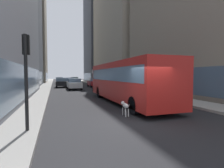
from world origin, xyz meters
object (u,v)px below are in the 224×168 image
object	(u,v)px
car_grey_wagon	(59,80)
dalmatian_dog	(125,106)
traffic_light_near	(26,66)
car_yellow_taxi	(75,80)
car_white_van	(74,84)
car_blue_hatchback	(69,81)
transit_bus	(124,80)
car_black_suv	(61,83)
car_red_coupe	(94,82)

from	to	relation	value
car_grey_wagon	dalmatian_dog	distance (m)	37.08
traffic_light_near	car_yellow_taxi	bearing A→B (deg)	81.58
car_yellow_taxi	dalmatian_dog	xyz separation A→B (m)	(-1.66, -39.67, -0.31)
car_grey_wagon	traffic_light_near	distance (m)	38.64
car_white_van	dalmatian_dog	xyz separation A→B (m)	(0.74, -18.06, -0.31)
car_white_van	car_yellow_taxi	xyz separation A→B (m)	(2.40, 21.60, -0.00)
car_blue_hatchback	car_yellow_taxi	size ratio (longest dim) A/B	1.02
car_blue_hatchback	car_white_van	distance (m)	10.74
dalmatian_dog	transit_bus	bearing A→B (deg)	68.38
car_blue_hatchback	car_black_suv	xyz separation A→B (m)	(-1.60, -5.28, 0.00)
car_red_coupe	dalmatian_dog	size ratio (longest dim) A/B	4.12
traffic_light_near	car_red_coupe	bearing A→B (deg)	72.14
car_blue_hatchback	dalmatian_dog	bearing A→B (deg)	-88.54
car_red_coupe	car_white_van	xyz separation A→B (m)	(-4.00, -4.28, 0.00)
car_red_coupe	car_yellow_taxi	distance (m)	17.39
car_white_van	traffic_light_near	xyz separation A→B (m)	(-3.70, -19.61, 1.61)
car_yellow_taxi	transit_bus	bearing A→B (deg)	-90.00
car_grey_wagon	car_yellow_taxi	bearing A→B (deg)	33.63
dalmatian_dog	traffic_light_near	world-z (taller)	traffic_light_near
car_blue_hatchback	car_white_van	size ratio (longest dim) A/B	0.93
car_black_suv	traffic_light_near	size ratio (longest dim) A/B	1.26
transit_bus	car_white_van	world-z (taller)	transit_bus
car_red_coupe	car_black_suv	xyz separation A→B (m)	(-5.60, 1.18, 0.00)
car_black_suv	traffic_light_near	distance (m)	25.21
car_blue_hatchback	traffic_light_near	world-z (taller)	traffic_light_near
transit_bus	dalmatian_dog	size ratio (longest dim) A/B	11.98
dalmatian_dog	car_red_coupe	bearing A→B (deg)	81.69
car_grey_wagon	transit_bus	bearing A→B (deg)	-83.05
transit_bus	car_yellow_taxi	world-z (taller)	transit_bus
car_blue_hatchback	car_white_van	xyz separation A→B (m)	(-0.00, -10.74, 0.00)
car_red_coupe	car_yellow_taxi	size ratio (longest dim) A/B	0.91
car_white_van	car_red_coupe	bearing A→B (deg)	46.96
car_black_suv	traffic_light_near	world-z (taller)	traffic_light_near
traffic_light_near	car_black_suv	bearing A→B (deg)	85.21
transit_bus	dalmatian_dog	distance (m)	4.69
dalmatian_dog	car_black_suv	bearing A→B (deg)	95.67
transit_bus	dalmatian_dog	xyz separation A→B (m)	(-1.66, -4.20, -1.26)
car_blue_hatchback	car_red_coupe	bearing A→B (deg)	-58.22
car_grey_wagon	car_blue_hatchback	bearing A→B (deg)	-78.96
car_red_coupe	car_black_suv	size ratio (longest dim) A/B	0.93
dalmatian_dog	car_white_van	bearing A→B (deg)	92.33
car_yellow_taxi	car_blue_hatchback	bearing A→B (deg)	-102.46
transit_bus	dalmatian_dog	bearing A→B (deg)	-111.62
car_blue_hatchback	dalmatian_dog	size ratio (longest dim) A/B	4.63
car_red_coupe	car_grey_wagon	xyz separation A→B (m)	(-5.60, 14.66, 0.00)
transit_bus	car_red_coupe	world-z (taller)	transit_bus
car_white_van	dalmatian_dog	size ratio (longest dim) A/B	4.97
transit_bus	car_grey_wagon	xyz separation A→B (m)	(-4.00, 32.81, -0.96)
car_red_coupe	car_yellow_taxi	bearing A→B (deg)	95.28
transit_bus	car_white_van	bearing A→B (deg)	99.82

